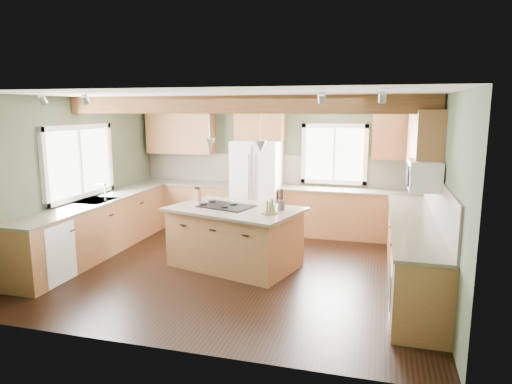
# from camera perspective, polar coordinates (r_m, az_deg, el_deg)

# --- Properties ---
(floor) EXTENTS (5.60, 5.60, 0.00)m
(floor) POSITION_cam_1_polar(r_m,az_deg,el_deg) (7.11, -2.06, -9.46)
(floor) COLOR black
(floor) RESTS_ON ground
(ceiling) EXTENTS (5.60, 5.60, 0.00)m
(ceiling) POSITION_cam_1_polar(r_m,az_deg,el_deg) (6.69, -2.21, 11.98)
(ceiling) COLOR silver
(ceiling) RESTS_ON wall_back
(wall_back) EXTENTS (5.60, 0.00, 5.60)m
(wall_back) POSITION_cam_1_polar(r_m,az_deg,el_deg) (9.17, 2.55, 3.41)
(wall_back) COLOR #434D36
(wall_back) RESTS_ON ground
(wall_left) EXTENTS (0.00, 5.00, 5.00)m
(wall_left) POSITION_cam_1_polar(r_m,az_deg,el_deg) (8.07, -21.48, 1.73)
(wall_left) COLOR #434D36
(wall_left) RESTS_ON ground
(wall_right) EXTENTS (0.00, 5.00, 5.00)m
(wall_right) POSITION_cam_1_polar(r_m,az_deg,el_deg) (6.53, 22.04, -0.20)
(wall_right) COLOR #434D36
(wall_right) RESTS_ON ground
(ceiling_beam) EXTENTS (5.55, 0.26, 0.26)m
(ceiling_beam) POSITION_cam_1_polar(r_m,az_deg,el_deg) (6.78, -1.96, 10.86)
(ceiling_beam) COLOR #4D2816
(ceiling_beam) RESTS_ON ceiling
(soffit_trim) EXTENTS (5.55, 0.20, 0.10)m
(soffit_trim) POSITION_cam_1_polar(r_m,az_deg,el_deg) (9.01, 2.47, 11.18)
(soffit_trim) COLOR #4D2816
(soffit_trim) RESTS_ON ceiling
(backsplash_back) EXTENTS (5.58, 0.03, 0.58)m
(backsplash_back) POSITION_cam_1_polar(r_m,az_deg,el_deg) (9.17, 2.53, 2.84)
(backsplash_back) COLOR brown
(backsplash_back) RESTS_ON wall_back
(backsplash_right) EXTENTS (0.03, 3.70, 0.58)m
(backsplash_right) POSITION_cam_1_polar(r_m,az_deg,el_deg) (6.59, 21.81, -0.89)
(backsplash_right) COLOR brown
(backsplash_right) RESTS_ON wall_right
(base_cab_back_left) EXTENTS (2.02, 0.60, 0.88)m
(base_cab_back_left) POSITION_cam_1_polar(r_m,az_deg,el_deg) (9.59, -8.39, -1.60)
(base_cab_back_left) COLOR brown
(base_cab_back_left) RESTS_ON floor
(counter_back_left) EXTENTS (2.06, 0.64, 0.04)m
(counter_back_left) POSITION_cam_1_polar(r_m,az_deg,el_deg) (9.50, -8.46, 1.11)
(counter_back_left) COLOR #453F33
(counter_back_left) RESTS_ON base_cab_back_left
(base_cab_back_right) EXTENTS (2.62, 0.60, 0.88)m
(base_cab_back_right) POSITION_cam_1_polar(r_m,az_deg,el_deg) (8.82, 11.56, -2.76)
(base_cab_back_right) COLOR brown
(base_cab_back_right) RESTS_ON floor
(counter_back_right) EXTENTS (2.66, 0.64, 0.04)m
(counter_back_right) POSITION_cam_1_polar(r_m,az_deg,el_deg) (8.73, 11.67, 0.19)
(counter_back_right) COLOR #453F33
(counter_back_right) RESTS_ON base_cab_back_right
(base_cab_left) EXTENTS (0.60, 3.70, 0.88)m
(base_cab_left) POSITION_cam_1_polar(r_m,az_deg,el_deg) (8.10, -19.16, -4.31)
(base_cab_left) COLOR brown
(base_cab_left) RESTS_ON floor
(counter_left) EXTENTS (0.64, 3.74, 0.04)m
(counter_left) POSITION_cam_1_polar(r_m,az_deg,el_deg) (8.00, -19.36, -1.11)
(counter_left) COLOR #453F33
(counter_left) RESTS_ON base_cab_left
(base_cab_right) EXTENTS (0.60, 3.70, 0.88)m
(base_cab_right) POSITION_cam_1_polar(r_m,az_deg,el_deg) (6.74, 18.95, -7.20)
(base_cab_right) COLOR brown
(base_cab_right) RESTS_ON floor
(counter_right) EXTENTS (0.64, 3.74, 0.04)m
(counter_right) POSITION_cam_1_polar(r_m,az_deg,el_deg) (6.62, 19.18, -3.40)
(counter_right) COLOR #453F33
(counter_right) RESTS_ON base_cab_right
(upper_cab_back_left) EXTENTS (1.40, 0.35, 0.90)m
(upper_cab_back_left) POSITION_cam_1_polar(r_m,az_deg,el_deg) (9.59, -9.43, 7.48)
(upper_cab_back_left) COLOR brown
(upper_cab_back_left) RESTS_ON wall_back
(upper_cab_over_fridge) EXTENTS (0.96, 0.35, 0.70)m
(upper_cab_over_fridge) POSITION_cam_1_polar(r_m,az_deg,el_deg) (9.01, 0.46, 8.71)
(upper_cab_over_fridge) COLOR brown
(upper_cab_over_fridge) RESTS_ON wall_back
(upper_cab_right) EXTENTS (0.35, 2.20, 0.90)m
(upper_cab_right) POSITION_cam_1_polar(r_m,az_deg,el_deg) (7.32, 20.23, 6.13)
(upper_cab_right) COLOR brown
(upper_cab_right) RESTS_ON wall_right
(upper_cab_back_corner) EXTENTS (0.90, 0.35, 0.90)m
(upper_cab_back_corner) POSITION_cam_1_polar(r_m,az_deg,el_deg) (8.72, 17.33, 6.88)
(upper_cab_back_corner) COLOR brown
(upper_cab_back_corner) RESTS_ON wall_back
(window_left) EXTENTS (0.04, 1.60, 1.05)m
(window_left) POSITION_cam_1_polar(r_m,az_deg,el_deg) (8.06, -21.28, 3.54)
(window_left) COLOR white
(window_left) RESTS_ON wall_left
(window_back) EXTENTS (1.10, 0.04, 1.00)m
(window_back) POSITION_cam_1_polar(r_m,az_deg,el_deg) (8.94, 9.76, 4.70)
(window_back) COLOR white
(window_back) RESTS_ON wall_back
(sink) EXTENTS (0.50, 0.65, 0.03)m
(sink) POSITION_cam_1_polar(r_m,az_deg,el_deg) (8.00, -19.36, -1.08)
(sink) COLOR #262628
(sink) RESTS_ON counter_left
(faucet) EXTENTS (0.02, 0.02, 0.28)m
(faucet) POSITION_cam_1_polar(r_m,az_deg,el_deg) (7.87, -18.34, -0.12)
(faucet) COLOR #B2B2B7
(faucet) RESTS_ON sink
(dishwasher) EXTENTS (0.60, 0.60, 0.84)m
(dishwasher) POSITION_cam_1_polar(r_m,az_deg,el_deg) (7.10, -25.02, -6.82)
(dishwasher) COLOR white
(dishwasher) RESTS_ON floor
(oven) EXTENTS (0.60, 0.72, 0.84)m
(oven) POSITION_cam_1_polar(r_m,az_deg,el_deg) (5.52, 19.64, -11.29)
(oven) COLOR white
(oven) RESTS_ON floor
(microwave) EXTENTS (0.40, 0.70, 0.38)m
(microwave) POSITION_cam_1_polar(r_m,az_deg,el_deg) (6.42, 20.29, 2.01)
(microwave) COLOR white
(microwave) RESTS_ON wall_right
(pendant_left) EXTENTS (0.18, 0.18, 0.16)m
(pendant_left) POSITION_cam_1_polar(r_m,az_deg,el_deg) (7.09, -5.83, 6.02)
(pendant_left) COLOR #B2B2B7
(pendant_left) RESTS_ON ceiling
(pendant_right) EXTENTS (0.18, 0.18, 0.16)m
(pendant_right) POSITION_cam_1_polar(r_m,az_deg,el_deg) (6.58, 0.55, 5.74)
(pendant_right) COLOR #B2B2B7
(pendant_right) RESTS_ON ceiling
(refrigerator) EXTENTS (0.90, 0.74, 1.80)m
(refrigerator) POSITION_cam_1_polar(r_m,az_deg,el_deg) (8.94, 0.12, 0.64)
(refrigerator) COLOR white
(refrigerator) RESTS_ON floor
(island) EXTENTS (2.06, 1.57, 0.88)m
(island) POSITION_cam_1_polar(r_m,az_deg,el_deg) (7.09, -2.66, -5.79)
(island) COLOR brown
(island) RESTS_ON floor
(island_top) EXTENTS (2.21, 1.72, 0.04)m
(island_top) POSITION_cam_1_polar(r_m,az_deg,el_deg) (6.97, -2.69, -2.16)
(island_top) COLOR #453F33
(island_top) RESTS_ON island
(cooktop) EXTENTS (0.90, 0.72, 0.02)m
(cooktop) POSITION_cam_1_polar(r_m,az_deg,el_deg) (7.05, -3.72, -1.78)
(cooktop) COLOR black
(cooktop) RESTS_ON island_top
(knife_block) EXTENTS (0.14, 0.12, 0.19)m
(knife_block) POSITION_cam_1_polar(r_m,az_deg,el_deg) (7.54, -7.34, -0.40)
(knife_block) COLOR brown
(knife_block) RESTS_ON island_top
(utensil_crock) EXTENTS (0.14, 0.14, 0.15)m
(utensil_crock) POSITION_cam_1_polar(r_m,az_deg,el_deg) (6.81, 3.18, -1.65)
(utensil_crock) COLOR #433C35
(utensil_crock) RESTS_ON island_top
(bottle_tray) EXTENTS (0.27, 0.27, 0.21)m
(bottle_tray) POSITION_cam_1_polar(r_m,az_deg,el_deg) (6.56, 1.73, -1.84)
(bottle_tray) COLOR brown
(bottle_tray) RESTS_ON island_top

